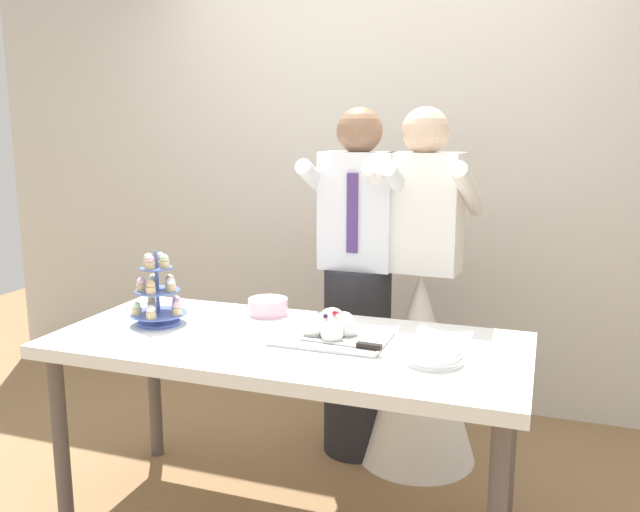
% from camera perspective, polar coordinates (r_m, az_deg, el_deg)
% --- Properties ---
extents(rear_wall, '(5.20, 0.10, 2.90)m').
position_cam_1_polar(rear_wall, '(3.76, 5.42, 9.25)').
color(rear_wall, beige).
rests_on(rear_wall, ground_plane).
extents(dessert_table, '(1.80, 0.80, 0.78)m').
position_cam_1_polar(dessert_table, '(2.53, -2.92, -8.83)').
color(dessert_table, white).
rests_on(dessert_table, ground_plane).
extents(cupcake_stand, '(0.23, 0.23, 0.31)m').
position_cam_1_polar(cupcake_stand, '(2.74, -13.98, -3.29)').
color(cupcake_stand, '#4C66B2').
rests_on(cupcake_stand, dessert_table).
extents(main_cake_tray, '(0.44, 0.31, 0.12)m').
position_cam_1_polar(main_cake_tray, '(2.48, 1.00, -6.48)').
color(main_cake_tray, silver).
rests_on(main_cake_tray, dessert_table).
extents(plate_stack, '(0.20, 0.20, 0.05)m').
position_cam_1_polar(plate_stack, '(2.29, 9.83, -8.47)').
color(plate_stack, white).
rests_on(plate_stack, dessert_table).
extents(round_cake, '(0.24, 0.24, 0.08)m').
position_cam_1_polar(round_cake, '(2.80, -4.56, -4.59)').
color(round_cake, white).
rests_on(round_cake, dessert_table).
extents(person_groom, '(0.46, 0.49, 1.66)m').
position_cam_1_polar(person_groom, '(3.12, 3.29, -4.13)').
color(person_groom, '#232328').
rests_on(person_groom, ground_plane).
extents(person_bride, '(0.56, 0.56, 1.66)m').
position_cam_1_polar(person_bride, '(3.12, 8.65, -7.37)').
color(person_bride, white).
rests_on(person_bride, ground_plane).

